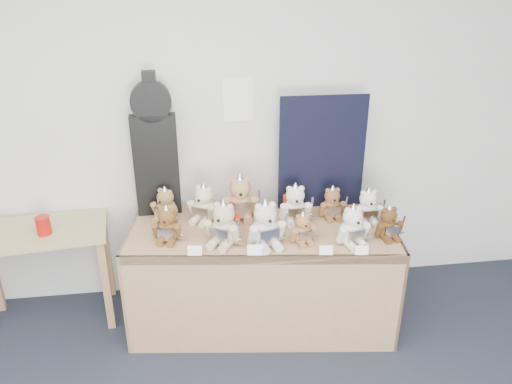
{
  "coord_description": "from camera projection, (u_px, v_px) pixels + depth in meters",
  "views": [
    {
      "loc": [
        0.24,
        -0.89,
        2.31
      ],
      "look_at": [
        0.63,
        1.92,
        1.04
      ],
      "focal_mm": 35.0,
      "sensor_mm": 36.0,
      "label": 1
    }
  ],
  "objects": [
    {
      "name": "room_shell",
      "position": [
        238.0,
        100.0,
        3.44
      ],
      "size": [
        6.0,
        6.0,
        6.0
      ],
      "color": "silver",
      "rests_on": "floor"
    },
    {
      "name": "display_table",
      "position": [
        262.0,
        254.0,
        3.33
      ],
      "size": [
        1.85,
        0.96,
        0.74
      ],
      "rotation": [
        0.0,
        0.0,
        -0.13
      ],
      "color": "#8A6846",
      "rests_on": "floor"
    },
    {
      "name": "side_table",
      "position": [
        42.0,
        246.0,
        3.38
      ],
      "size": [
        0.92,
        0.58,
        0.73
      ],
      "rotation": [
        0.0,
        0.0,
        0.11
      ],
      "color": "#997B52",
      "rests_on": "floor"
    },
    {
      "name": "guitar_case",
      "position": [
        155.0,
        147.0,
        3.34
      ],
      "size": [
        0.31,
        0.11,
        0.99
      ],
      "rotation": [
        0.0,
        0.0,
        0.06
      ],
      "color": "black",
      "rests_on": "display_table"
    },
    {
      "name": "navy_board",
      "position": [
        322.0,
        153.0,
        3.47
      ],
      "size": [
        0.61,
        0.03,
        0.81
      ],
      "primitive_type": "cube",
      "rotation": [
        0.0,
        0.0,
        -0.01
      ],
      "color": "black",
      "rests_on": "display_table"
    },
    {
      "name": "red_cup",
      "position": [
        43.0,
        226.0,
        3.25
      ],
      "size": [
        0.09,
        0.09,
        0.12
      ],
      "primitive_type": "cylinder",
      "color": "#AA130B",
      "rests_on": "side_table"
    },
    {
      "name": "teddy_front_far_left",
      "position": [
        167.0,
        226.0,
        3.13
      ],
      "size": [
        0.21,
        0.19,
        0.26
      ],
      "rotation": [
        0.0,
        0.0,
        -0.22
      ],
      "color": "brown",
      "rests_on": "display_table"
    },
    {
      "name": "teddy_front_left",
      "position": [
        224.0,
        225.0,
        3.09
      ],
      "size": [
        0.25,
        0.26,
        0.32
      ],
      "rotation": [
        0.0,
        0.0,
        -0.52
      ],
      "color": "#C5B28A",
      "rests_on": "display_table"
    },
    {
      "name": "teddy_front_centre",
      "position": [
        266.0,
        226.0,
        3.07
      ],
      "size": [
        0.28,
        0.24,
        0.33
      ],
      "rotation": [
        0.0,
        0.0,
        0.22
      ],
      "color": "beige",
      "rests_on": "display_table"
    },
    {
      "name": "teddy_front_right",
      "position": [
        303.0,
        229.0,
        3.12
      ],
      "size": [
        0.19,
        0.16,
        0.22
      ],
      "rotation": [
        0.0,
        0.0,
        0.2
      ],
      "color": "#986339",
      "rests_on": "display_table"
    },
    {
      "name": "teddy_front_far_right",
      "position": [
        352.0,
        227.0,
        3.09
      ],
      "size": [
        0.24,
        0.21,
        0.29
      ],
      "rotation": [
        0.0,
        0.0,
        0.2
      ],
      "color": "silver",
      "rests_on": "display_table"
    },
    {
      "name": "teddy_front_end",
      "position": [
        388.0,
        224.0,
        3.16
      ],
      "size": [
        0.2,
        0.17,
        0.24
      ],
      "rotation": [
        0.0,
        0.0,
        0.13
      ],
      "color": "#50341B",
      "rests_on": "display_table"
    },
    {
      "name": "teddy_back_left",
      "position": [
        204.0,
        205.0,
        3.37
      ],
      "size": [
        0.24,
        0.24,
        0.29
      ],
      "rotation": [
        0.0,
        0.0,
        -0.55
      ],
      "color": "beige",
      "rests_on": "display_table"
    },
    {
      "name": "teddy_back_centre_left",
      "position": [
        240.0,
        199.0,
        3.41
      ],
      "size": [
        0.28,
        0.23,
        0.34
      ],
      "rotation": [
        0.0,
        0.0,
        -0.06
      ],
      "color": "tan",
      "rests_on": "display_table"
    },
    {
      "name": "teddy_back_centre_right",
      "position": [
        295.0,
        205.0,
        3.36
      ],
      "size": [
        0.24,
        0.2,
        0.3
      ],
      "rotation": [
        0.0,
        0.0,
        -0.05
      ],
      "color": "white",
      "rests_on": "display_table"
    },
    {
      "name": "teddy_back_right",
      "position": [
        332.0,
        204.0,
        3.43
      ],
      "size": [
        0.2,
        0.16,
        0.25
      ],
      "rotation": [
        0.0,
        0.0,
        0.01
      ],
      "color": "brown",
      "rests_on": "display_table"
    },
    {
      "name": "teddy_back_end",
      "position": [
        368.0,
        208.0,
        3.35
      ],
      "size": [
        0.22,
        0.18,
        0.27
      ],
      "rotation": [
        0.0,
        0.0,
        0.02
      ],
      "color": "silver",
      "rests_on": "display_table"
    },
    {
      "name": "teddy_back_far_left",
      "position": [
        165.0,
        206.0,
        3.38
      ],
      "size": [
        0.21,
        0.22,
        0.27
      ],
      "rotation": [
        0.0,
        0.0,
        -0.57
      ],
      "color": "#A37D4C",
      "rests_on": "display_table"
    },
    {
      "name": "entry_card_a",
      "position": [
        195.0,
        251.0,
        2.99
      ],
      "size": [
        0.09,
        0.03,
        0.06
      ],
      "primitive_type": "cube",
      "rotation": [
        -0.24,
        0.0,
        -0.13
      ],
      "color": "white",
      "rests_on": "display_table"
    },
    {
      "name": "entry_card_b",
      "position": [
        255.0,
        250.0,
        2.99
      ],
      "size": [
        0.09,
        0.03,
        0.07
      ],
      "primitive_type": "cube",
      "rotation": [
        -0.24,
        0.0,
        -0.13
      ],
      "color": "white",
      "rests_on": "display_table"
    },
    {
      "name": "entry_card_c",
      "position": [
        326.0,
        250.0,
        2.99
      ],
      "size": [
        0.08,
        0.03,
        0.06
      ],
      "primitive_type": "cube",
      "rotation": [
        -0.24,
        0.0,
        -0.13
      ],
      "color": "white",
      "rests_on": "display_table"
    },
    {
      "name": "entry_card_d",
      "position": [
        362.0,
        250.0,
        3.0
      ],
      "size": [
        0.08,
        0.03,
        0.06
      ],
      "primitive_type": "cube",
      "rotation": [
        -0.24,
        0.0,
        -0.13
      ],
      "color": "white",
      "rests_on": "display_table"
    }
  ]
}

